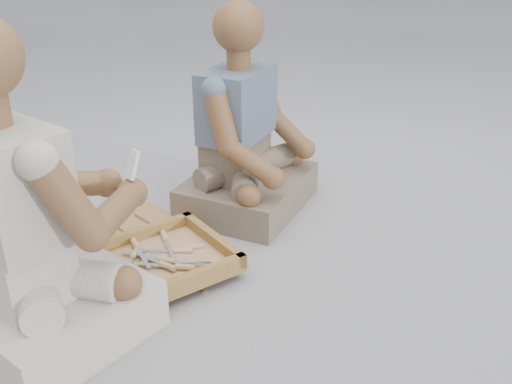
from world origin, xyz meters
TOP-DOWN VIEW (x-y plane):
  - ground at (0.00, 0.00)m, footprint 60.00×60.00m
  - carved_panel at (-0.35, 0.65)m, footprint 0.59×0.44m
  - tool_tray at (-0.34, 0.35)m, footprint 0.53×0.43m
  - chisel_0 at (-0.32, 0.34)m, footprint 0.14×0.19m
  - chisel_1 at (-0.35, 0.47)m, footprint 0.06×0.22m
  - chisel_2 at (-0.29, 0.26)m, footprint 0.17×0.16m
  - chisel_3 at (-0.24, 0.37)m, footprint 0.19×0.15m
  - chisel_4 at (-0.39, 0.43)m, footprint 0.16×0.17m
  - chisel_5 at (-0.33, 0.31)m, footprint 0.09×0.21m
  - chisel_6 at (-0.19, 0.37)m, footprint 0.21×0.10m
  - chisel_7 at (-0.23, 0.47)m, footprint 0.08×0.22m
  - chisel_8 at (-0.17, 0.20)m, footprint 0.19×0.15m
  - chisel_9 at (-0.39, 0.36)m, footprint 0.18×0.16m
  - wood_chip_0 at (-0.45, 0.71)m, footprint 0.02×0.02m
  - wood_chip_1 at (-0.08, 0.58)m, footprint 0.02×0.02m
  - wood_chip_2 at (-0.57, 0.21)m, footprint 0.02×0.02m
  - wood_chip_3 at (-0.02, 0.22)m, footprint 0.02×0.02m
  - wood_chip_4 at (-0.18, 0.44)m, footprint 0.02×0.02m
  - wood_chip_5 at (-0.13, 0.40)m, footprint 0.02×0.02m
  - wood_chip_6 at (-0.64, 0.10)m, footprint 0.02×0.02m
  - wood_chip_7 at (-0.24, 0.17)m, footprint 0.02×0.02m
  - wood_chip_8 at (-0.42, 0.45)m, footprint 0.02×0.02m
  - wood_chip_9 at (-0.15, 0.51)m, footprint 0.02×0.02m
  - craftsman at (-0.76, 0.32)m, footprint 0.73×0.74m
  - companion at (0.27, 0.64)m, footprint 0.74×0.69m
  - mobile_phone at (-0.39, 0.35)m, footprint 0.05×0.05m

SIDE VIEW (x-z plane):
  - ground at x=0.00m, z-range 0.00..0.00m
  - wood_chip_0 at x=-0.45m, z-range 0.00..0.00m
  - wood_chip_1 at x=-0.08m, z-range 0.00..0.00m
  - wood_chip_2 at x=-0.57m, z-range 0.00..0.00m
  - wood_chip_3 at x=-0.02m, z-range 0.00..0.00m
  - wood_chip_4 at x=-0.18m, z-range 0.00..0.00m
  - wood_chip_5 at x=-0.13m, z-range 0.00..0.00m
  - wood_chip_6 at x=-0.64m, z-range 0.00..0.00m
  - wood_chip_7 at x=-0.24m, z-range 0.00..0.00m
  - wood_chip_8 at x=-0.42m, z-range 0.00..0.00m
  - wood_chip_9 at x=-0.15m, z-range 0.00..0.00m
  - carved_panel at x=-0.35m, z-range 0.00..0.04m
  - tool_tray at x=-0.34m, z-range 0.03..0.09m
  - chisel_6 at x=-0.19m, z-range 0.05..0.07m
  - chisel_3 at x=-0.24m, z-range 0.05..0.08m
  - chisel_9 at x=-0.39m, z-range 0.05..0.08m
  - chisel_4 at x=-0.39m, z-range 0.06..0.08m
  - chisel_7 at x=-0.23m, z-range 0.06..0.08m
  - chisel_2 at x=-0.29m, z-range 0.06..0.08m
  - chisel_8 at x=-0.17m, z-range 0.06..0.09m
  - chisel_0 at x=-0.32m, z-range 0.06..0.09m
  - chisel_5 at x=-0.33m, z-range 0.06..0.09m
  - chisel_1 at x=-0.35m, z-range 0.07..0.09m
  - companion at x=0.27m, z-range -0.15..0.76m
  - craftsman at x=-0.76m, z-range -0.16..0.83m
  - mobile_phone at x=-0.39m, z-range 0.41..0.51m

